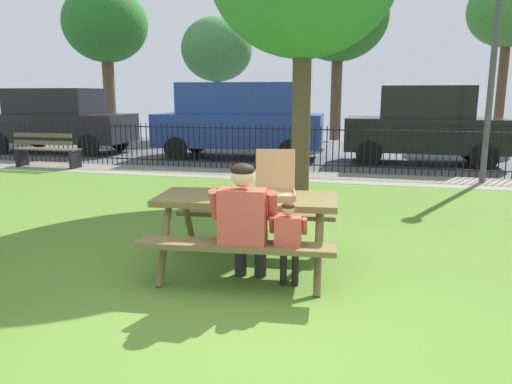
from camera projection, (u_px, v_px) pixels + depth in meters
ground at (300, 255)px, 5.48m from camera, size 28.00×11.87×0.02m
cobblestone_walkway at (336, 178)px, 10.46m from camera, size 28.00×1.40×0.01m
street_asphalt at (347, 154)px, 14.69m from camera, size 28.00×7.47×0.01m
picnic_table_foreground at (247, 213)px, 4.90m from camera, size 1.92×1.63×0.79m
pizza_box_open at (275, 187)px, 4.86m from camera, size 0.47×0.50×0.46m
adult_at_table at (245, 220)px, 4.39m from camera, size 0.63×0.61×1.19m
child_at_table at (288, 238)px, 4.33m from camera, size 0.35×0.34×0.86m
iron_fence_streetside at (339, 149)px, 11.02m from camera, size 19.80×0.03×1.06m
park_bench_left at (47, 150)px, 11.87m from camera, size 1.60×0.48×0.85m
lamp_post_walkway at (493, 64)px, 9.43m from camera, size 0.28×0.28×3.81m
parked_car_left at (59, 120)px, 14.85m from camera, size 4.42×1.95×1.94m
parked_car_center at (239, 119)px, 13.50m from camera, size 4.70×2.16×2.08m
parked_car_right at (424, 124)px, 12.39m from camera, size 3.93×1.89×1.98m
far_tree_left at (105, 25)px, 20.36m from camera, size 3.53×3.53×6.26m
far_tree_midleft at (217, 50)px, 19.44m from camera, size 2.85×2.85×4.82m
far_tree_center at (339, 16)px, 18.11m from camera, size 3.74×3.74×6.35m
far_tree_midright at (509, 12)px, 16.78m from camera, size 2.78×2.78×5.89m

